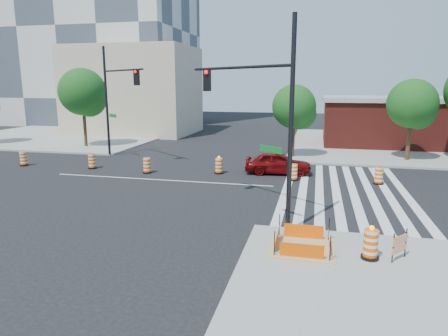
{
  "coord_description": "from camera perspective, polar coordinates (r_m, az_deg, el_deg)",
  "views": [
    {
      "loc": [
        9.29,
        -22.4,
        5.82
      ],
      "look_at": [
        4.56,
        -2.09,
        1.4
      ],
      "focal_mm": 32.0,
      "sensor_mm": 36.0,
      "label": 1
    }
  ],
  "objects": [
    {
      "name": "signal_pole_nw",
      "position": [
        32.02,
        -15.27,
        10.49
      ],
      "size": [
        5.16,
        4.11,
        8.53
      ],
      "rotation": [
        0.0,
        0.0,
        -0.67
      ],
      "color": "black",
      "rests_on": "ground"
    },
    {
      "name": "sidewalk_nw",
      "position": [
        49.09,
        -20.85,
        4.47
      ],
      "size": [
        22.0,
        22.0,
        0.15
      ],
      "primitive_type": "cube",
      "color": "gray",
      "rests_on": "ground"
    },
    {
      "name": "crosswalk_east",
      "position": [
        23.2,
        16.8,
        -3.07
      ],
      "size": [
        6.75,
        13.5,
        0.01
      ],
      "color": "silver",
      "rests_on": "ground"
    },
    {
      "name": "median_drum_0",
      "position": [
        32.21,
        -26.72,
        1.14
      ],
      "size": [
        0.6,
        0.6,
        1.02
      ],
      "color": "black",
      "rests_on": "ground"
    },
    {
      "name": "median_drum_1",
      "position": [
        29.29,
        -18.33,
        0.85
      ],
      "size": [
        0.6,
        0.6,
        1.02
      ],
      "color": "black",
      "rests_on": "ground"
    },
    {
      "name": "sidewalk_ne",
      "position": [
        41.73,
        25.05,
        2.93
      ],
      "size": [
        22.0,
        22.0,
        0.15
      ],
      "primitive_type": "cube",
      "color": "gray",
      "rests_on": "ground"
    },
    {
      "name": "tree_north_b",
      "position": [
        38.81,
        -19.48,
        9.86
      ],
      "size": [
        4.24,
        4.24,
        7.21
      ],
      "color": "#382314",
      "rests_on": "ground"
    },
    {
      "name": "tree_north_c",
      "position": [
        31.84,
        10.03,
        8.28
      ],
      "size": [
        3.44,
        3.4,
        5.77
      ],
      "color": "#382314",
      "rests_on": "ground"
    },
    {
      "name": "median_drum_4",
      "position": [
        24.74,
        9.87,
        -0.68
      ],
      "size": [
        0.6,
        0.6,
        1.02
      ],
      "color": "black",
      "rests_on": "ground"
    },
    {
      "name": "median_drum_2",
      "position": [
        26.86,
        -10.94,
        0.28
      ],
      "size": [
        0.6,
        0.6,
        1.02
      ],
      "color": "black",
      "rests_on": "ground"
    },
    {
      "name": "excavation_pit",
      "position": [
        14.53,
        11.15,
        -10.94
      ],
      "size": [
        2.2,
        2.2,
        0.9
      ],
      "color": "tan",
      "rests_on": "ground"
    },
    {
      "name": "red_coupe",
      "position": [
        26.38,
        7.71,
        0.74
      ],
      "size": [
        4.43,
        2.12,
        1.46
      ],
      "primitive_type": "imported",
      "rotation": [
        0.0,
        0.0,
        1.66
      ],
      "color": "#5E0809",
      "rests_on": "ground"
    },
    {
      "name": "median_drum_3",
      "position": [
        26.25,
        -0.73,
        0.25
      ],
      "size": [
        0.6,
        0.6,
        1.18
      ],
      "color": "black",
      "rests_on": "ground"
    },
    {
      "name": "tree_north_d",
      "position": [
        33.06,
        25.32,
        7.94
      ],
      "size": [
        3.65,
        3.64,
        6.19
      ],
      "color": "#382314",
      "rests_on": "ground"
    },
    {
      "name": "signal_pole_se",
      "position": [
        16.53,
        5.1,
        9.12
      ],
      "size": [
        5.02,
        3.84,
        8.18
      ],
      "rotation": [
        0.0,
        0.0,
        2.49
      ],
      "color": "black",
      "rests_on": "ground"
    },
    {
      "name": "lane_centerline",
      "position": [
        24.94,
        -9.16,
        -1.67
      ],
      "size": [
        14.0,
        0.12,
        0.01
      ],
      "primitive_type": "cube",
      "color": "silver",
      "rests_on": "ground"
    },
    {
      "name": "ground",
      "position": [
        24.94,
        -9.16,
        -1.68
      ],
      "size": [
        120.0,
        120.0,
        0.0
      ],
      "primitive_type": "plane",
      "color": "black",
      "rests_on": "ground"
    },
    {
      "name": "pit_drum",
      "position": [
        14.18,
        20.21,
        -10.28
      ],
      "size": [
        0.59,
        0.59,
        1.15
      ],
      "color": "black",
      "rests_on": "ground"
    },
    {
      "name": "median_drum_5",
      "position": [
        25.19,
        21.25,
        -1.1
      ],
      "size": [
        0.6,
        0.6,
        1.02
      ],
      "color": "black",
      "rests_on": "ground"
    },
    {
      "name": "brick_storefront",
      "position": [
        41.48,
        25.32,
        5.99
      ],
      "size": [
        16.5,
        8.5,
        4.6
      ],
      "color": "maroon",
      "rests_on": "ground"
    },
    {
      "name": "beige_midrise",
      "position": [
        49.25,
        -12.74,
        10.73
      ],
      "size": [
        14.0,
        10.0,
        10.0
      ],
      "primitive_type": "cube",
      "color": "#C3B295",
      "rests_on": "ground"
    },
    {
      "name": "barricade",
      "position": [
        14.42,
        23.8,
        -9.91
      ],
      "size": [
        0.58,
        0.67,
        1.0
      ],
      "rotation": [
        0.0,
        0.0,
        0.87
      ],
      "color": "#FB5805",
      "rests_on": "ground"
    }
  ]
}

